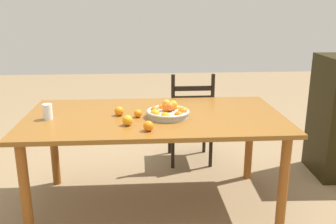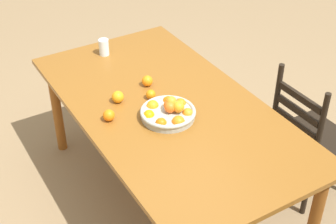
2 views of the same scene
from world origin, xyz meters
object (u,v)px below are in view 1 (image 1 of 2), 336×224
at_px(fruit_bowl, 168,112).
at_px(orange_loose_3, 148,126).
at_px(chair_near_window, 190,120).
at_px(dining_table, 155,125).
at_px(orange_loose_0, 119,111).
at_px(orange_loose_2, 128,120).
at_px(orange_loose_1, 138,113).
at_px(drinking_glass, 48,112).

height_order(fruit_bowl, orange_loose_3, fruit_bowl).
relative_size(chair_near_window, orange_loose_3, 13.57).
bearing_deg(dining_table, orange_loose_0, 178.75).
bearing_deg(orange_loose_0, orange_loose_2, -73.61).
height_order(chair_near_window, orange_loose_2, chair_near_window).
distance_m(fruit_bowl, orange_loose_1, 0.23).
bearing_deg(orange_loose_0, chair_near_window, 51.69).
xyz_separation_m(orange_loose_2, drinking_glass, (-0.59, 0.18, 0.02)).
relative_size(orange_loose_1, orange_loose_2, 0.81).
bearing_deg(orange_loose_0, dining_table, -1.25).
relative_size(chair_near_window, orange_loose_0, 13.43).
bearing_deg(fruit_bowl, orange_loose_2, -148.63).
bearing_deg(orange_loose_2, orange_loose_1, 69.65).
height_order(dining_table, orange_loose_3, orange_loose_3).
xyz_separation_m(orange_loose_3, drinking_glass, (-0.74, 0.31, 0.02)).
height_order(orange_loose_0, drinking_glass, drinking_glass).
bearing_deg(orange_loose_2, orange_loose_3, -41.72).
bearing_deg(dining_table, orange_loose_3, -98.25).
bearing_deg(orange_loose_3, drinking_glass, 157.05).
height_order(fruit_bowl, drinking_glass, fruit_bowl).
bearing_deg(drinking_glass, chair_near_window, 37.21).
relative_size(orange_loose_0, drinking_glass, 0.61).
bearing_deg(orange_loose_2, drinking_glass, 162.80).
bearing_deg(orange_loose_0, orange_loose_1, -20.80).
relative_size(fruit_bowl, orange_loose_0, 4.61).
xyz_separation_m(dining_table, orange_loose_3, (-0.05, -0.37, 0.12)).
distance_m(dining_table, fruit_bowl, 0.17).
relative_size(orange_loose_0, orange_loose_1, 1.18).
xyz_separation_m(fruit_bowl, orange_loose_3, (-0.15, -0.31, -0.00)).
bearing_deg(drinking_glass, orange_loose_0, 6.70).
xyz_separation_m(dining_table, fruit_bowl, (0.10, -0.06, 0.12)).
height_order(dining_table, orange_loose_1, orange_loose_1).
bearing_deg(orange_loose_2, orange_loose_0, 106.39).
bearing_deg(chair_near_window, orange_loose_0, 51.14).
height_order(orange_loose_1, orange_loose_2, orange_loose_2).
xyz_separation_m(orange_loose_1, drinking_glass, (-0.66, -0.01, 0.03)).
distance_m(chair_near_window, orange_loose_1, 1.09).
height_order(orange_loose_1, orange_loose_3, orange_loose_3).
height_order(orange_loose_3, drinking_glass, drinking_glass).
distance_m(chair_near_window, orange_loose_0, 1.12).
bearing_deg(orange_loose_0, fruit_bowl, -9.56).
relative_size(dining_table, orange_loose_2, 26.56).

